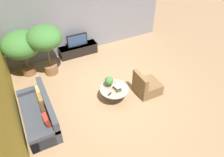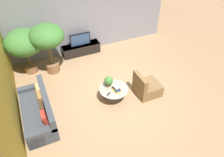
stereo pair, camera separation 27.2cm
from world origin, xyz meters
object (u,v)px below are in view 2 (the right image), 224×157
(couch_by_wall, at_px, (39,111))
(potted_plant_tabletop, at_px, (109,81))
(potted_palm_tall, at_px, (24,43))
(television, at_px, (80,39))
(media_console, at_px, (81,49))
(coffee_table, at_px, (114,92))
(armchair_wicker, at_px, (146,87))
(potted_palm_corner, at_px, (47,38))

(couch_by_wall, bearing_deg, potted_plant_tabletop, 90.55)
(potted_palm_tall, bearing_deg, television, 10.70)
(potted_palm_tall, bearing_deg, potted_plant_tabletop, -49.08)
(media_console, distance_m, potted_plant_tabletop, 2.98)
(coffee_table, bearing_deg, potted_palm_tall, 130.13)
(potted_plant_tabletop, bearing_deg, potted_palm_tall, 130.92)
(coffee_table, relative_size, couch_by_wall, 0.45)
(armchair_wicker, height_order, potted_palm_corner, potted_palm_corner)
(potted_palm_tall, relative_size, potted_plant_tabletop, 4.76)
(media_console, relative_size, television, 1.89)
(coffee_table, bearing_deg, television, 92.45)
(potted_palm_tall, relative_size, potted_palm_corner, 0.89)
(couch_by_wall, bearing_deg, potted_palm_corner, 157.75)
(coffee_table, xyz_separation_m, potted_plant_tabletop, (-0.10, 0.19, 0.35))
(coffee_table, bearing_deg, armchair_wicker, -10.55)
(couch_by_wall, height_order, potted_palm_tall, potted_palm_tall)
(television, height_order, armchair_wicker, television)
(armchair_wicker, height_order, potted_palm_tall, potted_palm_tall)
(media_console, bearing_deg, potted_palm_corner, -151.24)
(coffee_table, height_order, potted_palm_corner, potted_palm_corner)
(couch_by_wall, height_order, potted_plant_tabletop, couch_by_wall)
(potted_plant_tabletop, bearing_deg, armchair_wicker, -18.04)
(television, distance_m, potted_plant_tabletop, 2.94)
(armchair_wicker, distance_m, potted_plant_tabletop, 1.35)
(potted_palm_corner, bearing_deg, armchair_wicker, -44.34)
(armchair_wicker, distance_m, potted_palm_tall, 4.61)
(media_console, height_order, television, television)
(television, relative_size, potted_palm_corner, 0.44)
(media_console, height_order, potted_palm_corner, potted_palm_corner)
(television, bearing_deg, potted_palm_corner, -151.29)
(couch_by_wall, bearing_deg, potted_palm_tall, 177.19)
(television, relative_size, potted_plant_tabletop, 2.35)
(couch_by_wall, xyz_separation_m, potted_palm_tall, (0.13, 2.56, 0.95))
(potted_palm_corner, bearing_deg, potted_plant_tabletop, -56.99)
(coffee_table, relative_size, potted_palm_tall, 0.55)
(couch_by_wall, height_order, armchair_wicker, armchair_wicker)
(television, distance_m, armchair_wicker, 3.60)
(potted_plant_tabletop, bearing_deg, media_console, 90.68)
(armchair_wicker, bearing_deg, couch_by_wall, 83.94)
(coffee_table, bearing_deg, media_console, 92.45)
(media_console, distance_m, couch_by_wall, 3.75)
(couch_by_wall, relative_size, armchair_wicker, 2.48)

